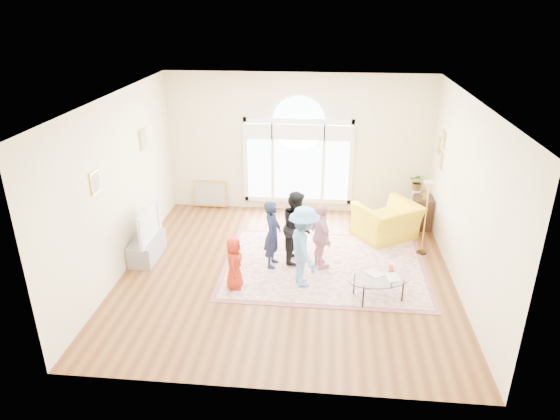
# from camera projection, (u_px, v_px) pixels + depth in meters

# --- Properties ---
(ground) EXTENTS (6.00, 6.00, 0.00)m
(ground) POSITION_uv_depth(u_px,v_px,m) (287.00, 272.00, 9.23)
(ground) COLOR #583018
(ground) RESTS_ON ground
(room_shell) EXTENTS (6.00, 6.00, 6.00)m
(room_shell) POSITION_uv_depth(u_px,v_px,m) (298.00, 148.00, 11.20)
(room_shell) COLOR beige
(room_shell) RESTS_ON ground
(area_rug) EXTENTS (3.60, 2.60, 0.02)m
(area_rug) POSITION_uv_depth(u_px,v_px,m) (325.00, 266.00, 9.43)
(area_rug) COLOR beige
(area_rug) RESTS_ON ground
(rug_border) EXTENTS (3.80, 2.80, 0.01)m
(rug_border) POSITION_uv_depth(u_px,v_px,m) (325.00, 266.00, 9.43)
(rug_border) COLOR #8F5153
(rug_border) RESTS_ON ground
(tv_console) EXTENTS (0.45, 1.00, 0.42)m
(tv_console) POSITION_uv_depth(u_px,v_px,m) (147.00, 248.00, 9.67)
(tv_console) COLOR gray
(tv_console) RESTS_ON ground
(television) EXTENTS (0.17, 1.11, 0.64)m
(television) POSITION_uv_depth(u_px,v_px,m) (144.00, 223.00, 9.46)
(television) COLOR black
(television) RESTS_ON tv_console
(coffee_table) EXTENTS (1.27, 1.03, 0.54)m
(coffee_table) POSITION_uv_depth(u_px,v_px,m) (379.00, 278.00, 8.29)
(coffee_table) COLOR silver
(coffee_table) RESTS_ON ground
(armchair) EXTENTS (1.55, 1.51, 0.76)m
(armchair) POSITION_uv_depth(u_px,v_px,m) (387.00, 221.00, 10.39)
(armchair) COLOR yellow
(armchair) RESTS_ON ground
(side_cabinet) EXTENTS (0.40, 0.50, 0.70)m
(side_cabinet) POSITION_uv_depth(u_px,v_px,m) (422.00, 212.00, 10.90)
(side_cabinet) COLOR black
(side_cabinet) RESTS_ON ground
(floor_lamp) EXTENTS (0.25, 0.25, 1.51)m
(floor_lamp) POSITION_uv_depth(u_px,v_px,m) (429.00, 193.00, 9.41)
(floor_lamp) COLOR black
(floor_lamp) RESTS_ON ground
(plant_pedestal) EXTENTS (0.20, 0.20, 0.70)m
(plant_pedestal) POSITION_uv_depth(u_px,v_px,m) (415.00, 204.00, 11.32)
(plant_pedestal) COLOR white
(plant_pedestal) RESTS_ON ground
(potted_plant) EXTENTS (0.44, 0.41, 0.39)m
(potted_plant) POSITION_uv_depth(u_px,v_px,m) (418.00, 182.00, 11.10)
(potted_plant) COLOR #33722D
(potted_plant) RESTS_ON plant_pedestal
(leaning_picture) EXTENTS (0.80, 0.14, 0.62)m
(leaning_picture) POSITION_uv_depth(u_px,v_px,m) (211.00, 207.00, 12.07)
(leaning_picture) COLOR tan
(leaning_picture) RESTS_ON ground
(child_red) EXTENTS (0.30, 0.46, 0.94)m
(child_red) POSITION_uv_depth(u_px,v_px,m) (234.00, 263.00, 8.55)
(child_red) COLOR #AC2611
(child_red) RESTS_ON area_rug
(child_navy) EXTENTS (0.36, 0.50, 1.30)m
(child_navy) POSITION_uv_depth(u_px,v_px,m) (272.00, 234.00, 9.19)
(child_navy) COLOR #171D3B
(child_navy) RESTS_ON area_rug
(child_black) EXTENTS (0.54, 0.69, 1.40)m
(child_black) POSITION_uv_depth(u_px,v_px,m) (297.00, 227.00, 9.37)
(child_black) COLOR black
(child_black) RESTS_ON area_rug
(child_pink) EXTENTS (0.59, 0.80, 1.26)m
(child_pink) POSITION_uv_depth(u_px,v_px,m) (321.00, 237.00, 9.13)
(child_pink) COLOR pink
(child_pink) RESTS_ON area_rug
(child_blue) EXTENTS (0.82, 1.07, 1.46)m
(child_blue) POSITION_uv_depth(u_px,v_px,m) (304.00, 247.00, 8.55)
(child_blue) COLOR #5C9AD6
(child_blue) RESTS_ON area_rug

